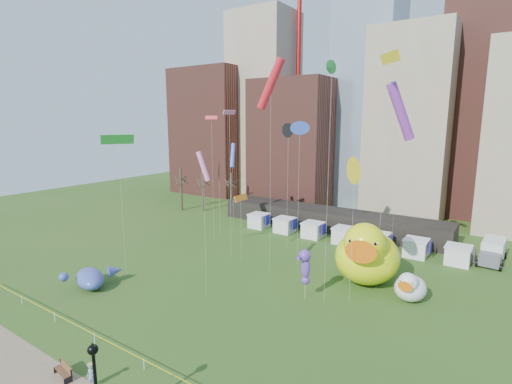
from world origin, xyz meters
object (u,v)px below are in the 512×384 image
Objects in this scene: seahorse_purple at (305,264)px; woman at (91,376)px; small_duck at (410,287)px; seahorse_green at (363,246)px; park_bench at (64,370)px; whale_inflatable at (92,278)px; lamppost at (95,379)px; box_truck at (493,251)px; big_duck at (367,254)px.

seahorse_purple reaches higher than woman.
seahorse_purple is (-8.82, -5.58, 2.27)m from small_duck.
seahorse_green is 3.74× the size of woman.
small_duck is 31.09m from park_bench.
whale_inflatable is at bearing -120.28° from seahorse_green.
whale_inflatable is at bearing -149.86° from small_duck.
park_bench is 7.27m from lamppost.
lamppost reaches higher than park_bench.
big_duck is at bearing -121.99° from box_truck.
park_bench is (-8.53, -20.20, -3.22)m from seahorse_purple.
park_bench is 2.61m from woman.
big_duck reaches higher than lamppost.
small_duck is at bearing 49.10° from seahorse_purple.
box_truck reaches higher than park_bench.
small_duck reaches higher than whale_inflatable.
park_bench is 1.21× the size of woman.
seahorse_purple is 3.24× the size of woman.
park_bench is (11.99, -9.99, -0.49)m from whale_inflatable.
seahorse_green is at bearing -163.21° from big_duck.
seahorse_purple is 20.82m from woman.
woman is at bearing -90.12° from seahorse_purple.
park_bench is at bearing -124.02° from big_duck.
seahorse_green reaches higher than whale_inflatable.
seahorse_purple is 0.92× the size of lamppost.
whale_inflatable is 21.90m from lamppost.
park_bench is at bearing -114.97° from box_truck.
whale_inflatable is at bearing 147.87° from lamppost.
big_duck is 2.40× the size of small_duck.
small_duck is at bearing -28.69° from big_duck.
big_duck reaches higher than park_bench.
small_duck is at bearing 8.03° from seahorse_green.
small_duck is at bearing -106.02° from box_truck.
woman is (-14.80, -25.31, -0.65)m from small_duck.
seahorse_purple is (-3.42, -7.11, -0.53)m from seahorse_green.
lamppost is at bearing -111.31° from big_duck.
seahorse_purple is at bearing -145.82° from small_duck.
woman is at bearing 19.66° from park_bench.
lamppost reaches higher than woman.
park_bench is 0.34× the size of lamppost.
seahorse_purple is at bearing -119.54° from box_truck.
seahorse_green is at bearing 81.09° from seahorse_purple.
box_truck is (11.62, 15.88, -2.86)m from seahorse_green.
box_truck is (6.22, 17.41, -0.05)m from small_duck.
small_duck is at bearing 34.67° from woman.
seahorse_purple reaches higher than box_truck.
seahorse_green reaches higher than lamppost.
big_duck is 5.64m from small_duck.
big_duck is at bearing 50.50° from seahorse_green.
whale_inflatable is 17.37m from woman.
lamppost reaches higher than whale_inflatable.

